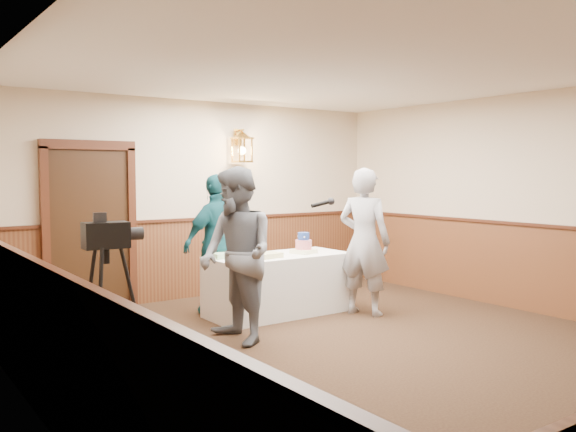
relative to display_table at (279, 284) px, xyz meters
name	(u,v)px	position (x,y,z in m)	size (l,w,h in m)	color
ground	(365,354)	(-0.28, -1.90, -0.38)	(7.00, 7.00, 0.00)	black
room_shell	(332,198)	(-0.33, -1.45, 1.15)	(6.02, 7.02, 2.81)	beige
display_table	(279,284)	(0.00, 0.00, 0.00)	(1.80, 0.80, 0.75)	white
tiered_cake	(304,245)	(0.34, -0.07, 0.48)	(0.32, 0.32, 0.27)	#FDF7C3
sheet_cake_yellow	(269,255)	(-0.25, -0.15, 0.41)	(0.29, 0.22, 0.06)	#D5D37F
sheet_cake_green	(223,256)	(-0.72, 0.15, 0.41)	(0.26, 0.21, 0.06)	#98D294
interviewer	(237,255)	(-1.10, -0.83, 0.55)	(1.52, 0.91, 1.84)	slate
baker	(364,241)	(0.86, -0.64, 0.55)	(0.67, 0.44, 1.84)	#99989D
assistant_p	(219,244)	(-0.61, 0.45, 0.51)	(1.03, 0.43, 1.76)	#124851
tv_camera_rig	(108,320)	(-2.73, -1.61, 0.25)	(0.55, 0.51, 1.40)	black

